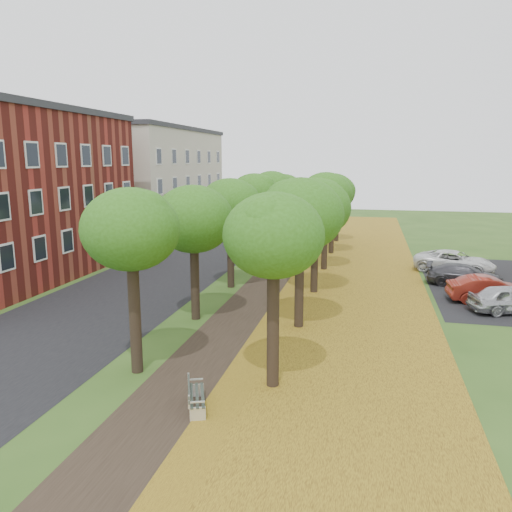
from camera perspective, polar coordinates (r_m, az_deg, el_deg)
The scene contains 13 objects.
ground at distance 17.51m, azimuth -6.72°, elevation -13.62°, with size 120.00×120.00×0.00m, color #2D4C19.
street_asphalt at distance 33.44m, azimuth -10.25°, elevation -1.72°, with size 8.00×70.00×0.01m, color black.
footpath at distance 31.31m, azimuth 2.50°, elevation -2.42°, with size 3.20×70.00×0.01m, color black.
leaf_verge at distance 30.83m, azimuth 11.69°, elevation -2.86°, with size 7.50×70.00×0.01m, color #AA891F.
parking_lot at distance 32.79m, azimuth 26.76°, elevation -3.00°, with size 9.00×16.00×0.01m, color black.
tree_row_west at distance 31.03m, azimuth -1.45°, elevation 6.25°, with size 3.41×33.41×6.20m.
tree_row_east at distance 30.20m, azimuth 7.46°, elevation 6.03°, with size 3.41×33.41×6.20m.
building_cream at distance 53.00m, azimuth -12.32°, elevation 8.54°, with size 10.30×20.30×10.40m.
bench at distance 15.42m, azimuth -6.97°, elevation -15.55°, with size 1.01×1.69×0.77m.
car_silver at distance 26.98m, azimuth 27.15°, elevation -4.40°, with size 1.58×3.94×1.34m, color #BABBBF.
car_red at distance 28.38m, azimuth 25.12°, elevation -3.50°, with size 1.43×4.09×1.35m, color maroon.
car_grey at distance 31.53m, azimuth 22.75°, elevation -2.04°, with size 1.74×4.28×1.24m, color #39383E.
car_white at distance 35.03m, azimuth 21.75°, elevation -0.60°, with size 2.32×5.04×1.40m, color silver.
Camera 1 is at (5.47, -14.95, 7.28)m, focal length 35.00 mm.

